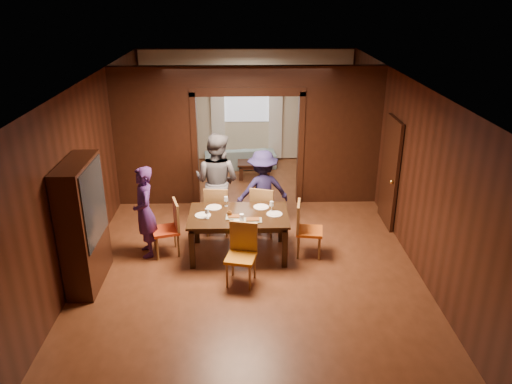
{
  "coord_description": "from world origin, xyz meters",
  "views": [
    {
      "loc": [
        -0.08,
        -8.34,
        4.35
      ],
      "look_at": [
        0.12,
        -0.4,
        1.05
      ],
      "focal_mm": 35.0,
      "sensor_mm": 36.0,
      "label": 1
    }
  ],
  "objects_px": {
    "chair_right": "(310,229)",
    "chair_far_l": "(218,209)",
    "sofa": "(240,157)",
    "chair_left": "(165,229)",
    "coffee_table": "(254,170)",
    "person_purple": "(145,212)",
    "hutch": "(83,225)",
    "person_grey": "(217,181)",
    "chair_far_r": "(264,210)",
    "chair_near": "(241,256)",
    "person_navy": "(263,190)",
    "dining_table": "(239,234)"
  },
  "relations": [
    {
      "from": "chair_far_l",
      "to": "coffee_table",
      "type": "bearing_deg",
      "value": -97.53
    },
    {
      "from": "person_navy",
      "to": "chair_near",
      "type": "distance_m",
      "value": 2.01
    },
    {
      "from": "sofa",
      "to": "chair_left",
      "type": "bearing_deg",
      "value": 68.87
    },
    {
      "from": "person_grey",
      "to": "chair_right",
      "type": "height_order",
      "value": "person_grey"
    },
    {
      "from": "chair_right",
      "to": "chair_far_r",
      "type": "bearing_deg",
      "value": 50.27
    },
    {
      "from": "chair_right",
      "to": "chair_far_l",
      "type": "bearing_deg",
      "value": 70.15
    },
    {
      "from": "hutch",
      "to": "person_purple",
      "type": "bearing_deg",
      "value": 49.09
    },
    {
      "from": "chair_right",
      "to": "chair_far_l",
      "type": "relative_size",
      "value": 1.0
    },
    {
      "from": "coffee_table",
      "to": "dining_table",
      "type": "bearing_deg",
      "value": -95.37
    },
    {
      "from": "person_navy",
      "to": "chair_far_l",
      "type": "bearing_deg",
      "value": 1.62
    },
    {
      "from": "person_grey",
      "to": "dining_table",
      "type": "bearing_deg",
      "value": 135.63
    },
    {
      "from": "sofa",
      "to": "hutch",
      "type": "xyz_separation_m",
      "value": [
        -2.35,
        -5.35,
        0.74
      ]
    },
    {
      "from": "person_navy",
      "to": "coffee_table",
      "type": "distance_m",
      "value": 2.77
    },
    {
      "from": "sofa",
      "to": "chair_far_r",
      "type": "bearing_deg",
      "value": 91.68
    },
    {
      "from": "chair_left",
      "to": "chair_far_l",
      "type": "height_order",
      "value": "same"
    },
    {
      "from": "coffee_table",
      "to": "chair_near",
      "type": "height_order",
      "value": "chair_near"
    },
    {
      "from": "chair_far_l",
      "to": "chair_right",
      "type": "bearing_deg",
      "value": 158.45
    },
    {
      "from": "sofa",
      "to": "chair_left",
      "type": "height_order",
      "value": "chair_left"
    },
    {
      "from": "sofa",
      "to": "hutch",
      "type": "bearing_deg",
      "value": 60.89
    },
    {
      "from": "sofa",
      "to": "chair_far_l",
      "type": "bearing_deg",
      "value": 78.55
    },
    {
      "from": "person_purple",
      "to": "sofa",
      "type": "xyz_separation_m",
      "value": [
        1.59,
        4.48,
        -0.54
      ]
    },
    {
      "from": "chair_far_l",
      "to": "dining_table",
      "type": "bearing_deg",
      "value": 122.06
    },
    {
      "from": "person_grey",
      "to": "chair_far_l",
      "type": "distance_m",
      "value": 0.53
    },
    {
      "from": "person_navy",
      "to": "sofa",
      "type": "height_order",
      "value": "person_navy"
    },
    {
      "from": "person_purple",
      "to": "chair_near",
      "type": "bearing_deg",
      "value": 40.47
    },
    {
      "from": "person_purple",
      "to": "person_navy",
      "type": "distance_m",
      "value": 2.26
    },
    {
      "from": "hutch",
      "to": "chair_far_l",
      "type": "bearing_deg",
      "value": 39.86
    },
    {
      "from": "dining_table",
      "to": "coffee_table",
      "type": "height_order",
      "value": "dining_table"
    },
    {
      "from": "person_purple",
      "to": "chair_left",
      "type": "height_order",
      "value": "person_purple"
    },
    {
      "from": "coffee_table",
      "to": "chair_far_r",
      "type": "height_order",
      "value": "chair_far_r"
    },
    {
      "from": "dining_table",
      "to": "coffee_table",
      "type": "xyz_separation_m",
      "value": [
        0.35,
        3.73,
        -0.18
      ]
    },
    {
      "from": "coffee_table",
      "to": "hutch",
      "type": "distance_m",
      "value": 5.34
    },
    {
      "from": "dining_table",
      "to": "hutch",
      "type": "distance_m",
      "value": 2.56
    },
    {
      "from": "chair_right",
      "to": "hutch",
      "type": "bearing_deg",
      "value": 110.61
    },
    {
      "from": "person_grey",
      "to": "chair_far_r",
      "type": "distance_m",
      "value": 1.04
    },
    {
      "from": "person_purple",
      "to": "chair_left",
      "type": "bearing_deg",
      "value": 69.05
    },
    {
      "from": "chair_far_r",
      "to": "hutch",
      "type": "bearing_deg",
      "value": 46.95
    },
    {
      "from": "coffee_table",
      "to": "chair_left",
      "type": "distance_m",
      "value": 4.03
    },
    {
      "from": "chair_near",
      "to": "person_purple",
      "type": "bearing_deg",
      "value": 162.25
    },
    {
      "from": "person_grey",
      "to": "coffee_table",
      "type": "distance_m",
      "value": 2.85
    },
    {
      "from": "chair_near",
      "to": "chair_far_r",
      "type": "bearing_deg",
      "value": 88.94
    },
    {
      "from": "hutch",
      "to": "sofa",
      "type": "bearing_deg",
      "value": 66.3
    },
    {
      "from": "chair_right",
      "to": "chair_near",
      "type": "relative_size",
      "value": 1.0
    },
    {
      "from": "person_purple",
      "to": "coffee_table",
      "type": "xyz_separation_m",
      "value": [
        1.94,
        3.67,
        -0.6
      ]
    },
    {
      "from": "person_purple",
      "to": "chair_far_l",
      "type": "bearing_deg",
      "value": 103.77
    },
    {
      "from": "person_purple",
      "to": "hutch",
      "type": "bearing_deg",
      "value": -59.54
    },
    {
      "from": "chair_left",
      "to": "chair_near",
      "type": "height_order",
      "value": "same"
    },
    {
      "from": "person_navy",
      "to": "coffee_table",
      "type": "bearing_deg",
      "value": -100.06
    },
    {
      "from": "chair_left",
      "to": "chair_near",
      "type": "xyz_separation_m",
      "value": [
        1.3,
        -0.96,
        0.0
      ]
    },
    {
      "from": "person_grey",
      "to": "chair_left",
      "type": "distance_m",
      "value": 1.42
    }
  ]
}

